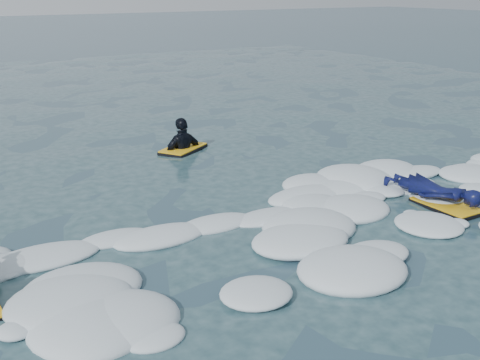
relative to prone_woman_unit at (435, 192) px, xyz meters
name	(u,v)px	position (x,y,z in m)	size (l,w,h in m)	color
ground	(288,268)	(-3.00, -0.60, -0.19)	(120.00, 120.00, 0.00)	#1D3D45
foam_band	(241,237)	(-3.00, 0.43, -0.19)	(12.00, 3.10, 0.30)	silver
prone_woman_unit	(435,192)	(0.00, 0.00, 0.00)	(0.82, 1.52, 0.37)	black
waiting_rider_unit	(183,156)	(-1.83, 4.49, -0.28)	(1.13, 1.00, 1.49)	black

